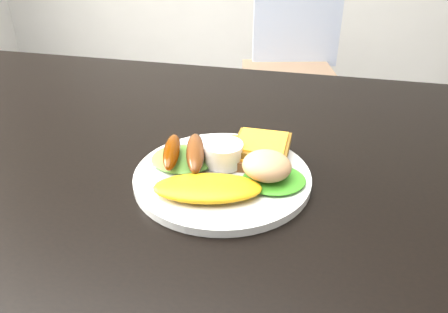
{
  "coord_description": "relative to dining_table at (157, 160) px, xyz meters",
  "views": [
    {
      "loc": [
        0.23,
        -0.55,
        1.07
      ],
      "look_at": [
        0.12,
        -0.05,
        0.78
      ],
      "focal_mm": 35.0,
      "sensor_mm": 36.0,
      "label": 1
    }
  ],
  "objects": [
    {
      "name": "sausage_b",
      "position": [
        0.08,
        -0.05,
        0.05
      ],
      "size": [
        0.05,
        0.11,
        0.03
      ],
      "primitive_type": "ellipsoid",
      "rotation": [
        0.0,
        0.0,
        0.28
      ],
      "color": "#622C10",
      "rests_on": "lettuce_left"
    },
    {
      "name": "fork",
      "position": [
        0.09,
        -0.07,
        0.03
      ],
      "size": [
        0.14,
        0.02,
        0.0
      ],
      "primitive_type": "cube",
      "rotation": [
        0.0,
        0.0,
        -0.08
      ],
      "color": "#ADAFB7",
      "rests_on": "plate"
    },
    {
      "name": "plate",
      "position": [
        0.12,
        -0.06,
        0.03
      ],
      "size": [
        0.24,
        0.24,
        0.01
      ],
      "primitive_type": "cylinder",
      "color": "white",
      "rests_on": "dining_table"
    },
    {
      "name": "lettuce_right",
      "position": [
        0.19,
        -0.07,
        0.04
      ],
      "size": [
        0.1,
        0.1,
        0.01
      ],
      "primitive_type": "ellipsoid",
      "rotation": [
        0.0,
        0.0,
        0.3
      ],
      "color": "#2C891D",
      "rests_on": "plate"
    },
    {
      "name": "toast_b",
      "position": [
        0.16,
        -0.01,
        0.05
      ],
      "size": [
        0.08,
        0.08,
        0.01
      ],
      "primitive_type": "cube",
      "rotation": [
        0.0,
        0.0,
        -0.01
      ],
      "color": "#995C17",
      "rests_on": "toast_a"
    },
    {
      "name": "sausage_a",
      "position": [
        0.05,
        -0.06,
        0.05
      ],
      "size": [
        0.04,
        0.1,
        0.02
      ],
      "primitive_type": "ellipsoid",
      "rotation": [
        0.0,
        0.0,
        0.24
      ],
      "color": "#622800",
      "rests_on": "lettuce_left"
    },
    {
      "name": "toast_a",
      "position": [
        0.15,
        -0.01,
        0.04
      ],
      "size": [
        0.09,
        0.09,
        0.01
      ],
      "primitive_type": "cube",
      "rotation": [
        0.0,
        0.0,
        0.14
      ],
      "color": "brown",
      "rests_on": "plate"
    },
    {
      "name": "dining_table",
      "position": [
        0.0,
        0.0,
        0.0
      ],
      "size": [
        1.2,
        0.8,
        0.04
      ],
      "primitive_type": "cube",
      "color": "black",
      "rests_on": "ground"
    },
    {
      "name": "omelette",
      "position": [
        0.11,
        -0.12,
        0.04
      ],
      "size": [
        0.15,
        0.09,
        0.02
      ],
      "primitive_type": "ellipsoid",
      "rotation": [
        0.0,
        0.0,
        0.21
      ],
      "color": "orange",
      "rests_on": "plate"
    },
    {
      "name": "dining_chair",
      "position": [
        0.11,
        1.2,
        -0.28
      ],
      "size": [
        0.45,
        0.45,
        0.04
      ],
      "primitive_type": "cube",
      "rotation": [
        0.0,
        0.0,
        0.25
      ],
      "color": "tan",
      "rests_on": "ground"
    },
    {
      "name": "lettuce_left",
      "position": [
        0.06,
        -0.04,
        0.04
      ],
      "size": [
        0.09,
        0.08,
        0.01
      ],
      "primitive_type": "ellipsoid",
      "rotation": [
        0.0,
        0.0,
        -0.02
      ],
      "color": "#57862E",
      "rests_on": "plate"
    },
    {
      "name": "ramekin",
      "position": [
        0.12,
        -0.04,
        0.05
      ],
      "size": [
        0.06,
        0.06,
        0.03
      ],
      "primitive_type": "cylinder",
      "rotation": [
        0.0,
        0.0,
        0.06
      ],
      "color": "white",
      "rests_on": "plate"
    },
    {
      "name": "potato_salad",
      "position": [
        0.18,
        -0.07,
        0.06
      ],
      "size": [
        0.08,
        0.08,
        0.03
      ],
      "primitive_type": "ellipsoid",
      "rotation": [
        0.0,
        0.0,
        -0.33
      ],
      "color": "beige",
      "rests_on": "lettuce_right"
    }
  ]
}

